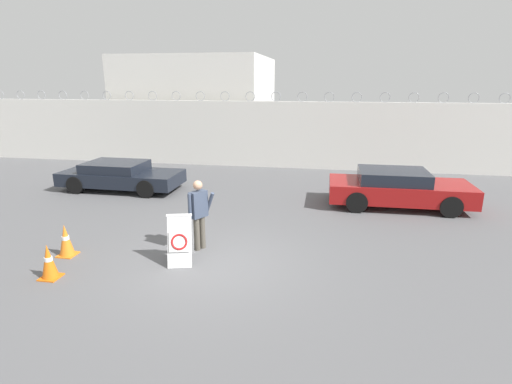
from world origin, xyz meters
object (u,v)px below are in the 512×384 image
(traffic_cone_near, at_px, (49,262))
(parked_car_front_coupe, at_px, (120,175))
(barricade_sign, at_px, (180,238))
(parked_car_far_side, at_px, (398,188))
(security_guard, at_px, (199,211))
(traffic_cone_mid, at_px, (66,240))

(traffic_cone_near, height_order, parked_car_front_coupe, parked_car_front_coupe)
(barricade_sign, xyz_separation_m, parked_car_far_side, (5.75, 5.43, 0.06))
(security_guard, distance_m, traffic_cone_near, 3.50)
(barricade_sign, bearing_deg, traffic_cone_mid, 168.31)
(traffic_cone_near, bearing_deg, parked_car_far_side, 39.09)
(traffic_cone_mid, bearing_deg, security_guard, 17.00)
(traffic_cone_mid, height_order, parked_car_far_side, parked_car_far_side)
(traffic_cone_near, relative_size, parked_car_far_side, 0.17)
(security_guard, bearing_deg, parked_car_far_side, -18.26)
(barricade_sign, xyz_separation_m, security_guard, (0.22, 0.79, 0.43))
(traffic_cone_mid, height_order, parked_car_front_coupe, parked_car_front_coupe)
(parked_car_front_coupe, distance_m, parked_car_far_side, 10.41)
(security_guard, distance_m, parked_car_front_coupe, 7.03)
(security_guard, bearing_deg, traffic_cone_mid, 138.71)
(traffic_cone_mid, xyz_separation_m, parked_car_front_coupe, (-1.76, 5.99, 0.18))
(barricade_sign, distance_m, traffic_cone_mid, 2.91)
(parked_car_front_coupe, bearing_deg, security_guard, -44.82)
(barricade_sign, height_order, security_guard, security_guard)
(parked_car_far_side, bearing_deg, traffic_cone_mid, -147.39)
(traffic_cone_near, xyz_separation_m, parked_car_front_coupe, (-2.13, 7.12, 0.19))
(parked_car_front_coupe, bearing_deg, traffic_cone_near, -72.23)
(security_guard, distance_m, parked_car_far_side, 7.23)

